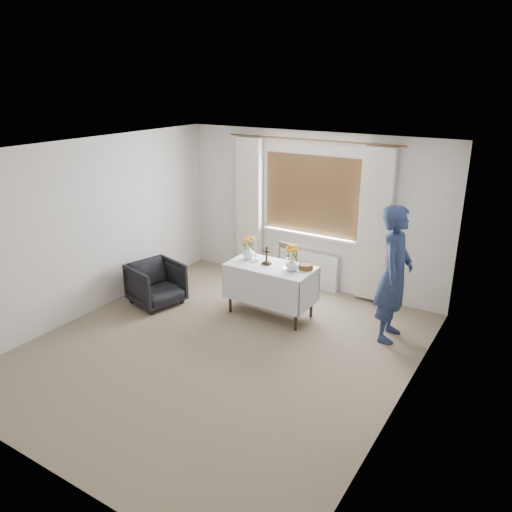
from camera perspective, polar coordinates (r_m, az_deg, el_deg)
The scene contains 12 objects.
ground at distance 6.49m, azimuth -4.04°, elevation -10.52°, with size 5.00×5.00×0.00m, color gray.
altar_table at distance 7.18m, azimuth 1.66°, elevation -3.94°, with size 1.24×0.64×0.76m, color white.
wooden_chair at distance 7.85m, azimuth 2.97°, elevation -1.60°, with size 0.38×0.38×0.81m, color brown, non-canonical shape.
armchair at distance 7.69m, azimuth -11.34°, elevation -3.12°, with size 0.70×0.72×0.65m, color black.
person at distance 6.60m, azimuth 15.52°, elevation -2.01°, with size 0.66×0.43×1.80m, color navy.
radiator at distance 8.24m, azimuth 5.79°, elevation -1.44°, with size 1.10×0.10×0.60m, color silver.
wooden_cross at distance 7.03m, azimuth 1.21°, elevation 0.04°, with size 0.12×0.09×0.26m, color black, non-canonical shape.
candlestick_left at distance 7.11m, azimuth -0.08°, elevation 0.85°, with size 0.11×0.11×0.40m, color silver, non-canonical shape.
candlestick_right at distance 6.87m, azimuth 3.51°, elevation -0.22°, with size 0.09×0.09×0.32m, color silver, non-canonical shape.
flower_vase_left at distance 7.26m, azimuth -0.84°, elevation 0.38°, with size 0.18×0.18×0.19m, color white.
flower_vase_right at distance 6.84m, azimuth 4.17°, elevation -0.92°, with size 0.18×0.18×0.19m, color white.
wicker_basket at distance 6.92m, azimuth 5.71°, elevation -1.20°, with size 0.20×0.20×0.08m, color brown.
Camera 1 is at (3.33, -4.50, 3.27)m, focal length 35.00 mm.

